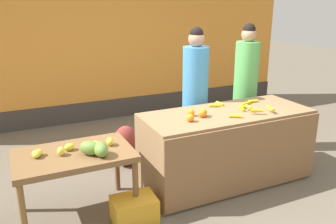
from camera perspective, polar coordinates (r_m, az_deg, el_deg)
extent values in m
plane|color=#665B4C|center=(4.40, 4.90, -11.70)|extent=(24.00, 24.00, 0.00)
cube|color=orange|center=(6.71, -8.20, 11.41)|extent=(7.07, 0.20, 2.89)
cube|color=#3F3833|center=(6.86, -7.47, 0.75)|extent=(7.07, 0.04, 0.36)
cube|color=olive|center=(4.39, 9.30, -5.51)|extent=(2.05, 0.82, 0.89)
cube|color=brown|center=(4.07, 12.66, -7.57)|extent=(2.05, 0.03, 0.83)
cube|color=brown|center=(3.65, -15.02, -6.81)|extent=(1.16, 0.74, 0.06)
cylinder|color=brown|center=(3.50, -22.37, -15.31)|extent=(0.06, 0.06, 0.65)
cylinder|color=brown|center=(3.65, -5.25, -12.47)|extent=(0.06, 0.06, 0.65)
cylinder|color=brown|center=(4.05, -22.95, -10.66)|extent=(0.06, 0.06, 0.65)
cylinder|color=brown|center=(4.19, -8.27, -8.44)|extent=(0.06, 0.06, 0.65)
cylinder|color=gold|center=(4.40, 7.48, 1.05)|extent=(0.13, 0.08, 0.04)
cylinder|color=gold|center=(4.69, 13.60, 1.74)|extent=(0.13, 0.05, 0.04)
cylinder|color=yellow|center=(4.56, 12.53, 1.37)|extent=(0.16, 0.08, 0.04)
cylinder|color=yellow|center=(4.40, 12.16, 0.81)|extent=(0.15, 0.04, 0.04)
cylinder|color=yellow|center=(4.03, 10.86, -0.66)|extent=(0.14, 0.10, 0.04)
cylinder|color=yellow|center=(4.49, 8.40, 1.35)|extent=(0.04, 0.14, 0.04)
cylinder|color=gold|center=(4.32, 11.88, 0.50)|extent=(0.07, 0.14, 0.04)
cylinder|color=gold|center=(4.19, 14.17, 0.26)|extent=(0.13, 0.10, 0.04)
cylinder|color=yellow|center=(4.30, 12.93, 0.78)|extent=(0.06, 0.13, 0.04)
cylinder|color=yellow|center=(4.31, 16.28, 0.54)|extent=(0.08, 0.15, 0.04)
sphere|color=orange|center=(3.83, 3.63, -0.94)|extent=(0.09, 0.09, 0.09)
sphere|color=orange|center=(3.99, 5.64, -0.24)|extent=(0.09, 0.09, 0.09)
sphere|color=orange|center=(4.02, 3.75, -0.07)|extent=(0.08, 0.08, 0.08)
sphere|color=orange|center=(4.03, 5.73, -0.06)|extent=(0.09, 0.09, 0.09)
ellipsoid|color=yellow|center=(3.69, -15.66, -5.45)|extent=(0.13, 0.12, 0.07)
ellipsoid|color=yellow|center=(3.72, -9.39, -4.72)|extent=(0.09, 0.12, 0.09)
ellipsoid|color=#D8CB46|center=(3.65, -20.17, -6.20)|extent=(0.12, 0.12, 0.07)
ellipsoid|color=yellow|center=(3.63, -20.58, -6.40)|extent=(0.08, 0.12, 0.07)
ellipsoid|color=#DEC947|center=(3.60, -16.93, -6.09)|extent=(0.10, 0.11, 0.09)
ellipsoid|color=yellow|center=(3.68, -11.75, -5.20)|extent=(0.12, 0.09, 0.08)
ellipsoid|color=olive|center=(3.48, -10.79, -5.94)|extent=(0.16, 0.23, 0.14)
ellipsoid|color=olive|center=(3.53, -12.54, -5.70)|extent=(0.25, 0.26, 0.14)
cylinder|color=#33333D|center=(4.90, 4.24, -3.90)|extent=(0.29, 0.29, 0.71)
cylinder|color=#3F8CCC|center=(4.67, 4.46, 5.18)|extent=(0.34, 0.34, 0.87)
sphere|color=tan|center=(4.59, 4.62, 11.66)|extent=(0.21, 0.21, 0.21)
sphere|color=black|center=(4.58, 4.64, 12.51)|extent=(0.18, 0.18, 0.18)
cylinder|color=#33333D|center=(5.41, 12.00, -2.11)|extent=(0.29, 0.29, 0.72)
cylinder|color=#59B259|center=(5.20, 12.55, 6.22)|extent=(0.34, 0.34, 0.88)
sphere|color=tan|center=(5.13, 12.95, 12.09)|extent=(0.21, 0.21, 0.21)
sphere|color=black|center=(5.12, 13.01, 12.85)|extent=(0.18, 0.18, 0.18)
cube|color=gold|center=(3.71, -5.49, -15.44)|extent=(0.45, 0.34, 0.26)
ellipsoid|color=maroon|center=(4.78, -6.82, -5.50)|extent=(0.43, 0.38, 0.57)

